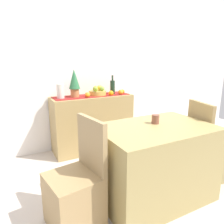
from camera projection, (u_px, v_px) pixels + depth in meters
ground_plane at (128, 176)px, 2.53m from camera, size 6.40×6.40×0.02m
room_wall_rear at (88, 59)px, 3.21m from camera, size 6.40×0.06×2.70m
sideboard_console at (93, 123)px, 3.19m from camera, size 1.18×0.42×0.83m
table_runner at (92, 96)px, 3.09m from camera, size 1.11×0.32×0.01m
fruit_bowl at (97, 93)px, 3.12m from camera, size 0.25×0.25×0.07m
apple_front at (102, 89)px, 3.07m from camera, size 0.07×0.07×0.07m
apple_right at (100, 88)px, 3.14m from camera, size 0.08×0.08×0.08m
apple_rear at (95, 88)px, 3.10m from camera, size 0.07×0.07×0.07m
apple_left at (95, 89)px, 3.03m from camera, size 0.08×0.08×0.08m
wine_bottle at (112, 87)px, 3.21m from camera, size 0.07×0.07×0.29m
ceramic_vase at (60, 91)px, 2.86m from camera, size 0.10×0.10×0.20m
potted_plant at (74, 82)px, 2.92m from camera, size 0.15×0.15×0.39m
orange_loose_far at (122, 92)px, 3.27m from camera, size 0.07×0.07×0.07m
orange_loose_mid at (88, 95)px, 2.94m from camera, size 0.07×0.07×0.07m
orange_loose_end at (121, 92)px, 3.19m from camera, size 0.08×0.08×0.08m
orange_loose_near_bowl at (111, 93)px, 3.10m from camera, size 0.07×0.07×0.07m
dining_table at (154, 162)px, 2.08m from camera, size 1.08×0.72×0.74m
coffee_cup at (155, 119)px, 2.06m from camera, size 0.07×0.07×0.09m
chair_near_window at (76, 195)px, 1.74m from camera, size 0.46×0.46×0.90m
chair_by_corner at (208, 155)px, 2.47m from camera, size 0.48×0.48×0.90m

